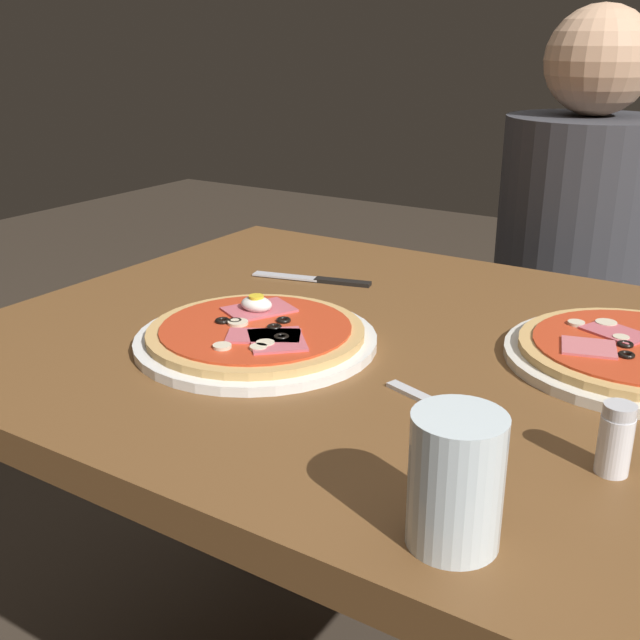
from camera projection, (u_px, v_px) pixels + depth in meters
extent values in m
cube|color=brown|center=(404.00, 359.00, 0.98)|extent=(1.10, 0.83, 0.04)
cylinder|color=#4A3018|center=(267.00, 417.00, 1.64)|extent=(0.07, 0.07, 0.72)
cylinder|color=white|center=(256.00, 340.00, 0.97)|extent=(0.31, 0.31, 0.01)
cylinder|color=tan|center=(256.00, 332.00, 0.96)|extent=(0.27, 0.27, 0.01)
cylinder|color=red|center=(256.00, 327.00, 0.96)|extent=(0.24, 0.24, 0.00)
torus|color=black|center=(235.00, 321.00, 0.97)|extent=(0.02, 0.02, 0.00)
torus|color=black|center=(274.00, 327.00, 0.95)|extent=(0.02, 0.02, 0.00)
torus|color=black|center=(283.00, 320.00, 0.98)|extent=(0.02, 0.02, 0.00)
torus|color=black|center=(222.00, 321.00, 0.97)|extent=(0.02, 0.02, 0.00)
torus|color=black|center=(281.00, 337.00, 0.92)|extent=(0.02, 0.02, 0.00)
cube|color=#C65B66|center=(259.00, 310.00, 1.01)|extent=(0.09, 0.11, 0.00)
cube|color=#C65B66|center=(277.00, 340.00, 0.91)|extent=(0.10, 0.10, 0.00)
cube|color=#C65B66|center=(264.00, 336.00, 0.93)|extent=(0.10, 0.08, 0.00)
cylinder|color=beige|center=(238.00, 323.00, 0.97)|extent=(0.03, 0.03, 0.00)
cylinder|color=beige|center=(258.00, 348.00, 0.89)|extent=(0.02, 0.02, 0.00)
cylinder|color=beige|center=(265.00, 344.00, 0.90)|extent=(0.02, 0.02, 0.00)
cylinder|color=beige|center=(222.00, 346.00, 0.89)|extent=(0.02, 0.02, 0.00)
ellipsoid|color=white|center=(256.00, 304.00, 1.01)|extent=(0.04, 0.03, 0.02)
cylinder|color=yellow|center=(256.00, 297.00, 1.01)|extent=(0.02, 0.02, 0.00)
cylinder|color=silver|center=(636.00, 359.00, 0.91)|extent=(0.31, 0.31, 0.01)
cylinder|color=tan|center=(637.00, 350.00, 0.91)|extent=(0.27, 0.27, 0.01)
cylinder|color=red|center=(638.00, 345.00, 0.91)|extent=(0.24, 0.24, 0.00)
torus|color=black|center=(626.00, 355.00, 0.87)|extent=(0.02, 0.02, 0.00)
torus|color=black|center=(625.00, 344.00, 0.90)|extent=(0.02, 0.02, 0.00)
cube|color=#D16B70|center=(589.00, 347.00, 0.89)|extent=(0.07, 0.07, 0.00)
cube|color=#C65B66|center=(616.00, 333.00, 0.94)|extent=(0.09, 0.07, 0.00)
cylinder|color=beige|center=(606.00, 323.00, 0.97)|extent=(0.03, 0.03, 0.00)
cylinder|color=beige|center=(621.00, 338.00, 0.92)|extent=(0.02, 0.02, 0.00)
cylinder|color=beige|center=(576.00, 323.00, 0.97)|extent=(0.02, 0.02, 0.00)
cylinder|color=silver|center=(456.00, 481.00, 0.57)|extent=(0.07, 0.07, 0.11)
cylinder|color=silver|center=(454.00, 508.00, 0.58)|extent=(0.06, 0.06, 0.06)
cube|color=silver|center=(415.00, 394.00, 0.83)|extent=(0.08, 0.04, 0.00)
cube|color=silver|center=(482.00, 430.00, 0.75)|extent=(0.04, 0.02, 0.00)
cube|color=silver|center=(485.00, 429.00, 0.76)|extent=(0.04, 0.02, 0.00)
cube|color=silver|center=(488.00, 427.00, 0.76)|extent=(0.04, 0.02, 0.00)
cube|color=silver|center=(491.00, 426.00, 0.76)|extent=(0.04, 0.02, 0.00)
cube|color=silver|center=(286.00, 276.00, 1.24)|extent=(0.11, 0.05, 0.00)
cube|color=black|center=(343.00, 282.00, 1.21)|extent=(0.09, 0.04, 0.01)
cylinder|color=white|center=(615.00, 445.00, 0.68)|extent=(0.03, 0.03, 0.05)
cylinder|color=silver|center=(620.00, 411.00, 0.67)|extent=(0.03, 0.03, 0.01)
cylinder|color=black|center=(551.00, 463.00, 1.71)|extent=(0.29, 0.29, 0.46)
cylinder|color=#38383D|center=(577.00, 250.00, 1.54)|extent=(0.32, 0.32, 0.52)
sphere|color=tan|center=(599.00, 60.00, 1.41)|extent=(0.20, 0.20, 0.20)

